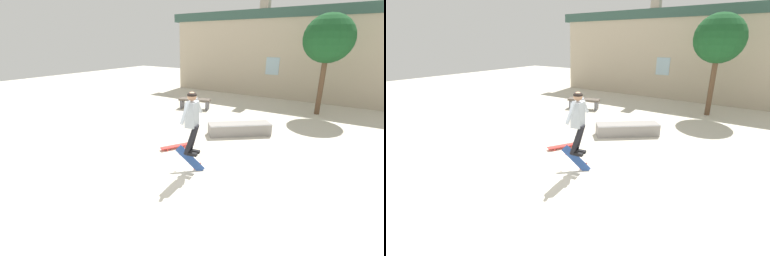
# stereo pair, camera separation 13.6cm
# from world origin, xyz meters

# --- Properties ---
(ground_plane) EXTENTS (40.00, 40.00, 0.00)m
(ground_plane) POSITION_xyz_m (0.00, 0.00, 0.00)
(ground_plane) COLOR beige
(building_backdrop) EXTENTS (14.14, 0.52, 5.87)m
(building_backdrop) POSITION_xyz_m (-0.01, 9.91, 2.39)
(building_backdrop) COLOR #B7A88E
(building_backdrop) RESTS_ON ground_plane
(tree_right) EXTENTS (1.91, 1.91, 4.05)m
(tree_right) POSITION_xyz_m (2.11, 7.55, 3.06)
(tree_right) COLOR brown
(tree_right) RESTS_ON ground_plane
(park_bench) EXTENTS (1.52, 0.91, 0.47)m
(park_bench) POSITION_xyz_m (-2.79, 5.42, 0.33)
(park_bench) COLOR brown
(park_bench) RESTS_ON ground_plane
(skate_ledge) EXTENTS (1.94, 1.74, 0.40)m
(skate_ledge) POSITION_xyz_m (0.35, 3.32, 0.20)
(skate_ledge) COLOR gray
(skate_ledge) RESTS_ON ground_plane
(skater) EXTENTS (0.37, 1.15, 1.50)m
(skater) POSITION_xyz_m (0.42, 0.35, 1.33)
(skater) COLOR #9EA8B2
(skateboard_flipping) EXTENTS (0.69, 0.34, 0.69)m
(skateboard_flipping) POSITION_xyz_m (0.36, 0.36, 0.27)
(skateboard_flipping) COLOR #2D519E
(skateboard_resting) EXTENTS (0.59, 0.85, 0.08)m
(skateboard_resting) POSITION_xyz_m (-0.74, 1.18, 0.07)
(skateboard_resting) COLOR red
(skateboard_resting) RESTS_ON ground_plane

